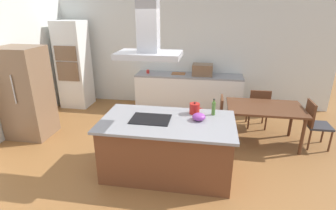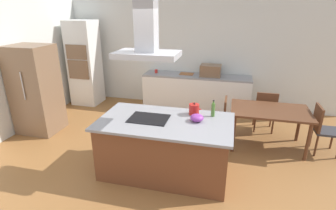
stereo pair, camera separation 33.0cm
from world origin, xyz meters
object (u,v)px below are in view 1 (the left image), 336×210
object	(u,v)px
refrigerator	(26,93)
chair_facing_back_wall	(258,106)
cooktop	(151,119)
cutting_board	(179,74)
chair_at_left_end	(215,115)
range_hood	(149,39)
chair_at_right_end	(315,122)
tea_kettle	(195,108)
countertop_microwave	(202,70)
coffee_mug_red	(148,72)
olive_oil_bottle	(214,108)
mixing_bowl	(199,117)
dining_table	(265,111)
wall_oven_stack	(74,65)

from	to	relation	value
refrigerator	chair_facing_back_wall	world-z (taller)	refrigerator
cooktop	cutting_board	size ratio (longest dim) A/B	1.76
chair_at_left_end	range_hood	bearing A→B (deg)	-128.59
cutting_board	chair_at_right_end	bearing A→B (deg)	-30.90
tea_kettle	chair_facing_back_wall	xyz separation A→B (m)	(1.28, 1.58, -0.48)
cooktop	refrigerator	size ratio (longest dim) A/B	0.33
countertop_microwave	chair_at_right_end	size ratio (longest dim) A/B	0.56
coffee_mug_red	cutting_board	bearing A→B (deg)	4.37
olive_oil_bottle	range_hood	xyz separation A→B (m)	(-0.95, -0.34, 1.09)
mixing_bowl	chair_facing_back_wall	size ratio (longest dim) A/B	0.23
cooktop	mixing_bowl	world-z (taller)	mixing_bowl
range_hood	cutting_board	bearing A→B (deg)	88.79
dining_table	chair_at_left_end	size ratio (longest dim) A/B	1.57
cooktop	tea_kettle	bearing A→B (deg)	28.44
cutting_board	range_hood	world-z (taller)	range_hood
chair_facing_back_wall	olive_oil_bottle	bearing A→B (deg)	-121.61
cooktop	dining_table	xyz separation A→B (m)	(1.93, 1.27, -0.24)
mixing_bowl	chair_facing_back_wall	world-z (taller)	mixing_bowl
olive_oil_bottle	mixing_bowl	bearing A→B (deg)	-130.92
mixing_bowl	chair_at_right_end	xyz separation A→B (m)	(2.11, 1.18, -0.45)
olive_oil_bottle	chair_at_left_end	xyz separation A→B (m)	(0.06, 0.93, -0.51)
cutting_board	tea_kettle	bearing A→B (deg)	-77.21
coffee_mug_red	chair_at_right_end	size ratio (longest dim) A/B	0.10
olive_oil_bottle	refrigerator	world-z (taller)	refrigerator
refrigerator	chair_at_right_end	bearing A→B (deg)	4.45
cutting_board	wall_oven_stack	world-z (taller)	wall_oven_stack
cooktop	countertop_microwave	xyz separation A→B (m)	(0.67, 2.88, 0.13)
mixing_bowl	chair_facing_back_wall	xyz separation A→B (m)	(1.20, 1.84, -0.45)
chair_facing_back_wall	countertop_microwave	bearing A→B (deg)	143.03
tea_kettle	cutting_board	xyz separation A→B (m)	(-0.59, 2.58, -0.08)
chair_at_right_end	wall_oven_stack	bearing A→B (deg)	165.87
refrigerator	mixing_bowl	bearing A→B (deg)	-12.15
chair_at_right_end	chair_at_left_end	distance (m)	1.83
wall_oven_stack	chair_facing_back_wall	distance (m)	4.66
coffee_mug_red	refrigerator	xyz separation A→B (m)	(-1.99, -2.04, -0.03)
refrigerator	chair_facing_back_wall	size ratio (longest dim) A/B	2.04
tea_kettle	chair_at_left_end	bearing A→B (deg)	68.37
cooktop	range_hood	xyz separation A→B (m)	(0.00, 0.00, 1.20)
olive_oil_bottle	range_hood	distance (m)	1.48
cutting_board	olive_oil_bottle	bearing A→B (deg)	-71.13
countertop_microwave	cutting_board	world-z (taller)	countertop_microwave
tea_kettle	chair_at_right_end	distance (m)	2.42
refrigerator	range_hood	xyz separation A→B (m)	(2.72, -0.83, 1.19)
coffee_mug_red	range_hood	size ratio (longest dim) A/B	0.10
cooktop	tea_kettle	xyz separation A→B (m)	(0.65, 0.35, 0.08)
wall_oven_stack	chair_at_left_end	distance (m)	3.95
countertop_microwave	chair_at_left_end	size ratio (longest dim) A/B	0.56
coffee_mug_red	tea_kettle	bearing A→B (deg)	-61.39
tea_kettle	chair_at_right_end	world-z (taller)	tea_kettle
wall_oven_stack	tea_kettle	bearing A→B (deg)	-34.93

